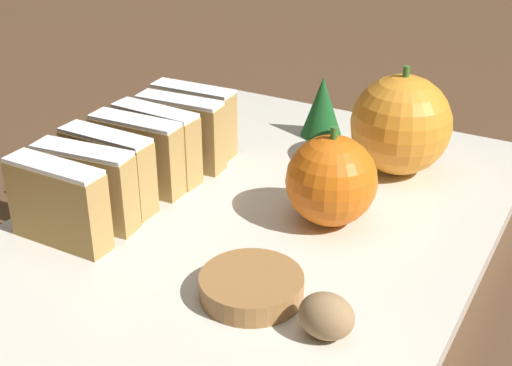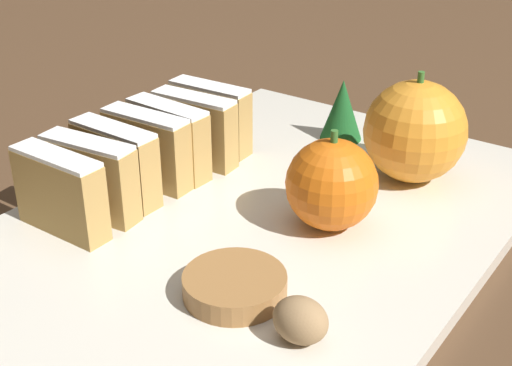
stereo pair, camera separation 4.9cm
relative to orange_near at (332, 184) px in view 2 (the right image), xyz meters
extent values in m
plane|color=#513823|center=(-0.05, -0.02, -0.04)|extent=(6.00, 6.00, 0.00)
cube|color=silver|center=(-0.05, -0.02, -0.04)|extent=(0.31, 0.46, 0.01)
cube|color=tan|center=(-0.15, -0.11, 0.00)|extent=(0.07, 0.02, 0.05)
cube|color=white|center=(-0.15, -0.11, 0.02)|extent=(0.07, 0.02, 0.00)
cube|color=tan|center=(-0.15, -0.08, 0.00)|extent=(0.07, 0.03, 0.05)
cube|color=white|center=(-0.15, -0.08, 0.02)|extent=(0.07, 0.03, 0.00)
cube|color=tan|center=(-0.15, -0.06, 0.00)|extent=(0.07, 0.02, 0.05)
cube|color=white|center=(-0.15, -0.06, 0.02)|extent=(0.07, 0.02, 0.00)
cube|color=tan|center=(-0.15, -0.03, 0.00)|extent=(0.07, 0.02, 0.05)
cube|color=white|center=(-0.15, -0.03, 0.02)|extent=(0.07, 0.02, 0.00)
cube|color=tan|center=(-0.15, 0.00, 0.00)|extent=(0.07, 0.02, 0.05)
cube|color=white|center=(-0.15, 0.00, 0.02)|extent=(0.07, 0.02, 0.00)
cube|color=tan|center=(-0.14, 0.03, 0.00)|extent=(0.07, 0.03, 0.05)
cube|color=white|center=(-0.14, 0.03, 0.02)|extent=(0.07, 0.02, 0.00)
cube|color=tan|center=(-0.15, 0.05, 0.00)|extent=(0.07, 0.02, 0.05)
cube|color=white|center=(-0.15, 0.05, 0.02)|extent=(0.07, 0.02, 0.00)
sphere|color=orange|center=(0.00, 0.00, 0.00)|extent=(0.06, 0.06, 0.06)
cylinder|color=#38702D|center=(0.00, 0.00, 0.03)|extent=(0.01, 0.00, 0.01)
sphere|color=orange|center=(0.02, 0.10, 0.01)|extent=(0.08, 0.08, 0.08)
cylinder|color=#38702D|center=(0.02, 0.10, 0.05)|extent=(0.01, 0.01, 0.01)
ellipsoid|color=#9E7A51|center=(0.05, -0.12, -0.02)|extent=(0.03, 0.03, 0.03)
cylinder|color=#A3703D|center=(0.00, -0.10, -0.03)|extent=(0.06, 0.06, 0.01)
cone|color=#195623|center=(-0.07, 0.14, 0.00)|extent=(0.04, 0.04, 0.05)
camera|label=1|loc=(0.17, -0.41, 0.22)|focal=50.00mm
camera|label=2|loc=(0.21, -0.38, 0.22)|focal=50.00mm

